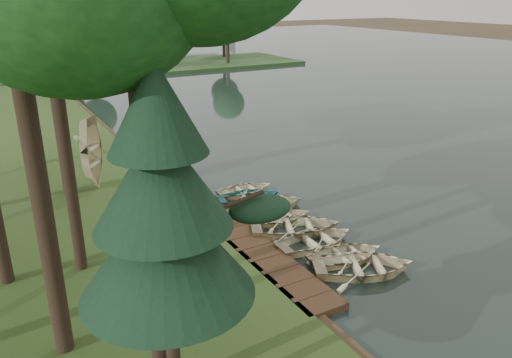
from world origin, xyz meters
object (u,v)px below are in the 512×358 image
rowboat_2 (316,238)px  pine_tree (163,207)px  boardwalk (221,221)px  rowboat_0 (364,264)px  rowboat_1 (346,253)px  stored_rowboat (97,182)px

rowboat_2 → pine_tree: (-8.24, -5.67, 5.34)m
boardwalk → pine_tree: 12.49m
rowboat_2 → pine_tree: size_ratio=0.41×
rowboat_0 → rowboat_2: bearing=30.5°
boardwalk → rowboat_1: size_ratio=5.06×
rowboat_0 → stored_rowboat: stored_rowboat is taller
rowboat_1 → pine_tree: (-8.56, -4.10, 5.37)m
boardwalk → rowboat_2: 4.58m
pine_tree → rowboat_0: bearing=19.7°
boardwalk → rowboat_0: (2.72, -6.49, 0.29)m
rowboat_1 → rowboat_2: rowboat_2 is taller
rowboat_2 → boardwalk: bearing=33.1°
rowboat_0 → stored_rowboat: (-6.74, 12.97, 0.25)m
stored_rowboat → rowboat_0: bearing=-117.2°
stored_rowboat → boardwalk: bearing=-112.8°
boardwalk → pine_tree: (-5.80, -9.54, 5.60)m
rowboat_1 → stored_rowboat: 13.72m
rowboat_2 → stored_rowboat: 12.21m
boardwalk → stored_rowboat: 7.65m
rowboat_2 → stored_rowboat: (-6.46, 10.35, 0.28)m
rowboat_0 → rowboat_1: (0.05, 1.05, -0.07)m
rowboat_0 → pine_tree: (-8.51, -3.05, 5.30)m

